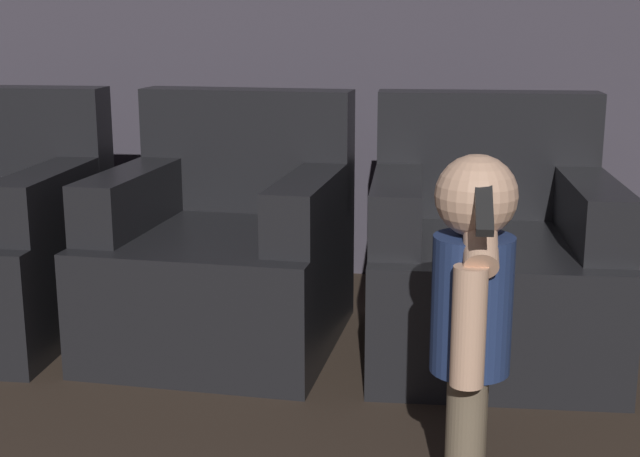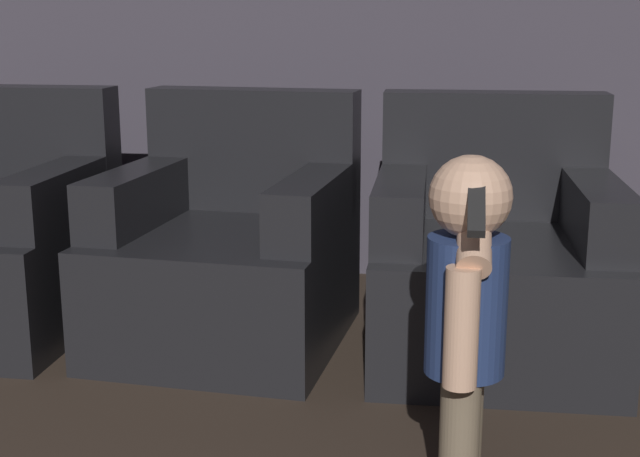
# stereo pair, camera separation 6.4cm
# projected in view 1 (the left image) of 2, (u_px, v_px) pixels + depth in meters

# --- Properties ---
(armchair_middle) EXTENTS (0.86, 0.92, 0.87)m
(armchair_middle) POSITION_uv_depth(u_px,v_px,m) (226.00, 255.00, 3.14)
(armchair_middle) COLOR black
(armchair_middle) RESTS_ON ground_plane
(armchair_right) EXTENTS (0.81, 0.87, 0.87)m
(armchair_right) POSITION_uv_depth(u_px,v_px,m) (489.00, 264.00, 3.03)
(armchair_right) COLOR black
(armchair_right) RESTS_ON ground_plane
(person_toddler) EXTENTS (0.18, 0.33, 0.84)m
(person_toddler) POSITION_uv_depth(u_px,v_px,m) (472.00, 305.00, 2.01)
(person_toddler) COLOR brown
(person_toddler) RESTS_ON ground_plane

